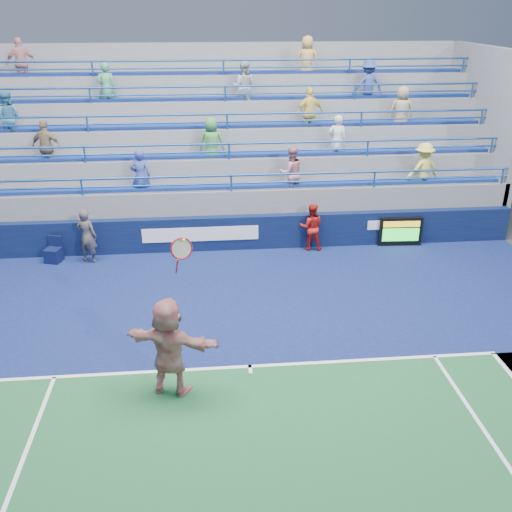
{
  "coord_description": "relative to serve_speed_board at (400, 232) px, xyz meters",
  "views": [
    {
      "loc": [
        -0.83,
        -10.19,
        7.16
      ],
      "look_at": [
        0.37,
        2.5,
        1.5
      ],
      "focal_mm": 40.0,
      "sensor_mm": 36.0,
      "label": 1
    }
  ],
  "objects": [
    {
      "name": "line_judge",
      "position": [
        -9.73,
        -0.35,
        0.36
      ],
      "size": [
        0.71,
        0.58,
        1.67
      ],
      "primitive_type": "imported",
      "rotation": [
        0.0,
        0.0,
        2.81
      ],
      "color": "#121932",
      "rests_on": "ground"
    },
    {
      "name": "serve_speed_board",
      "position": [
        0.0,
        0.0,
        0.0
      ],
      "size": [
        1.38,
        0.21,
        0.95
      ],
      "color": "black",
      "rests_on": "ground"
    },
    {
      "name": "ground",
      "position": [
        -5.36,
        -6.27,
        -0.48
      ],
      "size": [
        120.0,
        120.0,
        0.0
      ],
      "primitive_type": "plane",
      "color": "#333538"
    },
    {
      "name": "judge_chair",
      "position": [
        -10.79,
        -0.26,
        -0.23
      ],
      "size": [
        0.54,
        0.55,
        0.78
      ],
      "color": "#0C133A",
      "rests_on": "ground"
    },
    {
      "name": "tennis_player",
      "position": [
        -6.99,
        -6.93,
        0.56
      ],
      "size": [
        2.02,
        1.23,
        3.33
      ],
      "color": "silver",
      "rests_on": "ground"
    },
    {
      "name": "bleacher_stand",
      "position": [
        -5.36,
        4.0,
        1.07
      ],
      "size": [
        18.0,
        5.6,
        6.13
      ],
      "color": "slate",
      "rests_on": "ground"
    },
    {
      "name": "ball_girl",
      "position": [
        -2.91,
        -0.03,
        0.28
      ],
      "size": [
        0.8,
        0.66,
        1.51
      ],
      "primitive_type": "imported",
      "rotation": [
        0.0,
        0.0,
        3.02
      ],
      "color": "#B21B14",
      "rests_on": "ground"
    },
    {
      "name": "sponsor_wall",
      "position": [
        -5.36,
        0.23,
        0.07
      ],
      "size": [
        18.0,
        0.32,
        1.1
      ],
      "color": "#0A1037",
      "rests_on": "ground"
    }
  ]
}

